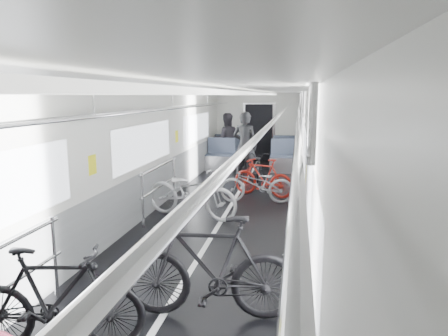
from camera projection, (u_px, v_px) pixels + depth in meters
The scene contains 9 objects.
car_shell at pixel (236, 148), 9.02m from camera, with size 3.02×14.01×2.41m.
bike_left_mid at pixel (55, 299), 3.61m from camera, with size 0.46×1.64×0.99m, color black.
bike_left_far at pixel (191, 192), 7.59m from camera, with size 0.67×1.92×1.01m, color #BCBCC1.
bike_right_near at pixel (210, 267), 4.13m from camera, with size 0.52×1.86×1.12m, color black.
bike_right_mid at pixel (257, 184), 8.63m from camera, with size 0.55×1.59×0.83m, color #9E9EA2.
bike_right_far at pixel (263, 177), 9.19m from camera, with size 0.42×1.48×0.89m, color #AA1E14.
bike_aisle at pixel (259, 166), 10.96m from camera, with size 0.54×1.55×0.81m, color black.
person_standing at pixel (245, 146), 11.03m from camera, with size 0.68×0.45×1.88m, color black.
person_seated at pixel (226, 140), 13.18m from camera, with size 0.85×0.66×1.74m, color #29262C.
Camera 1 is at (1.34, -7.08, 2.31)m, focal length 32.00 mm.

